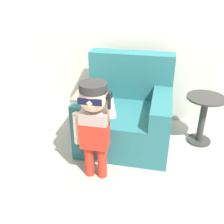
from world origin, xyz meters
name	(u,v)px	position (x,y,z in m)	size (l,w,h in m)	color
ground_plane	(129,145)	(0.00, 0.00, 0.00)	(10.00, 10.00, 0.00)	#ADA89E
wall_back	(143,9)	(0.00, 0.69, 1.30)	(10.00, 0.05, 2.60)	silver
armchair	(126,112)	(-0.06, 0.14, 0.32)	(0.93, 0.87, 0.90)	#286B70
person_child	(94,117)	(-0.23, -0.52, 0.60)	(0.37, 0.28, 0.90)	red
side_table	(203,115)	(0.73, 0.24, 0.32)	(0.39, 0.39, 0.53)	#333333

